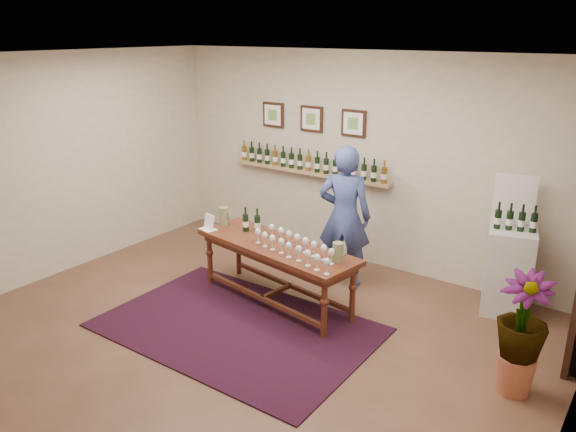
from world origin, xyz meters
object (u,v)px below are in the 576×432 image
Objects in this scene: potted_plant at (521,334)px; person at (345,217)px; tasting_table at (276,253)px; display_pedestal at (508,271)px.

potted_plant is 0.56× the size of person.
potted_plant is 2.60m from person.
display_pedestal reaches higher than tasting_table.
potted_plant is (2.72, -0.16, -0.05)m from tasting_table.
display_pedestal reaches higher than potted_plant.
person reaches higher than potted_plant.
tasting_table is 2.17× the size of display_pedestal.
tasting_table is 2.18× the size of potted_plant.
tasting_table is 1.01m from person.
potted_plant reaches higher than tasting_table.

